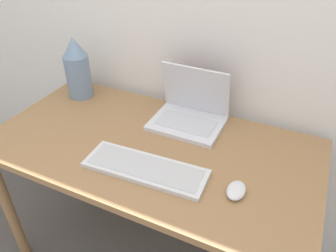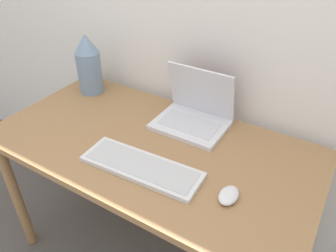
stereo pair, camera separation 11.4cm
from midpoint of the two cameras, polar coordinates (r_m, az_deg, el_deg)
wall_back at (r=1.52m, az=8.32°, el=20.60°), size 6.00×0.05×2.50m
desk at (r=1.45m, az=-0.63°, el=-5.89°), size 1.39×0.72×0.76m
laptop at (r=1.49m, az=6.75°, el=2.23°), size 0.32×0.25×0.26m
keyboard at (r=1.26m, az=-2.05°, el=-7.16°), size 0.48×0.18×0.02m
mouse at (r=1.18m, az=13.33°, el=-11.78°), size 0.06×0.10×0.03m
vase at (r=1.75m, az=-11.82°, el=10.40°), size 0.13×0.13×0.32m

